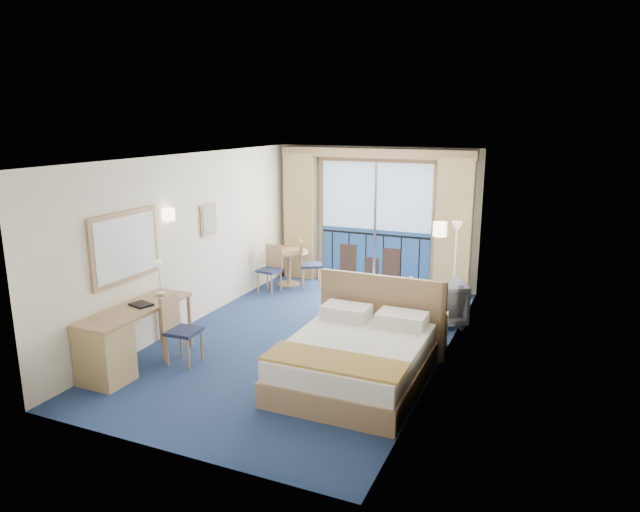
% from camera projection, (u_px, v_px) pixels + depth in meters
% --- Properties ---
extents(floor, '(6.50, 6.50, 0.00)m').
position_uv_depth(floor, '(307.00, 339.00, 8.55)').
color(floor, navy).
rests_on(floor, ground).
extents(room_walls, '(4.04, 6.54, 2.72)m').
position_uv_depth(room_walls, '(306.00, 222.00, 8.13)').
color(room_walls, white).
rests_on(room_walls, ground).
extents(balcony_door, '(2.36, 0.03, 2.52)m').
position_uv_depth(balcony_door, '(375.00, 227.00, 11.15)').
color(balcony_door, navy).
rests_on(balcony_door, room_walls).
extents(curtain_left, '(0.65, 0.22, 2.55)m').
position_uv_depth(curtain_left, '(300.00, 216.00, 11.58)').
color(curtain_left, tan).
rests_on(curtain_left, room_walls).
extents(curtain_right, '(0.65, 0.22, 2.55)m').
position_uv_depth(curtain_right, '(454.00, 228.00, 10.39)').
color(curtain_right, tan).
rests_on(curtain_right, room_walls).
extents(pelmet, '(3.80, 0.25, 0.18)m').
position_uv_depth(pelmet, '(375.00, 153.00, 10.70)').
color(pelmet, '#9F8256').
rests_on(pelmet, room_walls).
extents(mirror, '(0.05, 1.25, 0.95)m').
position_uv_depth(mirror, '(125.00, 247.00, 7.60)').
color(mirror, '#9F8256').
rests_on(mirror, room_walls).
extents(wall_print, '(0.04, 0.42, 0.52)m').
position_uv_depth(wall_print, '(209.00, 220.00, 9.33)').
color(wall_print, '#9F8256').
rests_on(wall_print, room_walls).
extents(sconce_left, '(0.18, 0.18, 0.18)m').
position_uv_depth(sconce_left, '(169.00, 215.00, 8.32)').
color(sconce_left, beige).
rests_on(sconce_left, room_walls).
extents(sconce_right, '(0.18, 0.18, 0.18)m').
position_uv_depth(sconce_right, '(440.00, 229.00, 7.23)').
color(sconce_right, beige).
rests_on(sconce_right, room_walls).
extents(bed, '(1.79, 2.13, 1.13)m').
position_uv_depth(bed, '(357.00, 358.00, 7.10)').
color(bed, '#9F8256').
rests_on(bed, ground).
extents(nightstand, '(0.40, 0.38, 0.52)m').
position_uv_depth(nightstand, '(431.00, 331.00, 8.15)').
color(nightstand, tan).
rests_on(nightstand, ground).
extents(phone, '(0.21, 0.18, 0.08)m').
position_uv_depth(phone, '(434.00, 312.00, 8.03)').
color(phone, silver).
rests_on(phone, nightstand).
extents(armchair, '(1.07, 1.08, 0.73)m').
position_uv_depth(armchair, '(438.00, 302.00, 9.09)').
color(armchair, '#434951').
rests_on(armchair, ground).
extents(floor_lamp, '(0.21, 0.21, 1.51)m').
position_uv_depth(floor_lamp, '(456.00, 243.00, 9.75)').
color(floor_lamp, silver).
rests_on(floor_lamp, ground).
extents(desk, '(0.59, 1.71, 0.80)m').
position_uv_depth(desk, '(112.00, 345.00, 7.15)').
color(desk, '#9F8256').
rests_on(desk, ground).
extents(desk_chair, '(0.44, 0.43, 0.94)m').
position_uv_depth(desk_chair, '(178.00, 325.00, 7.61)').
color(desk_chair, '#1F2648').
rests_on(desk_chair, ground).
extents(folder, '(0.33, 0.28, 0.03)m').
position_uv_depth(folder, '(141.00, 304.00, 7.56)').
color(folder, black).
rests_on(folder, desk).
extents(desk_lamp, '(0.13, 0.13, 0.48)m').
position_uv_depth(desk_lamp, '(159.00, 271.00, 7.91)').
color(desk_lamp, silver).
rests_on(desk_lamp, desk).
extents(round_table, '(0.77, 0.77, 0.69)m').
position_uv_depth(round_table, '(289.00, 259.00, 11.19)').
color(round_table, '#9F8256').
rests_on(round_table, ground).
extents(table_chair_a, '(0.56, 0.56, 0.94)m').
position_uv_depth(table_chair_a, '(307.00, 261.00, 11.00)').
color(table_chair_a, '#1F2648').
rests_on(table_chair_a, ground).
extents(table_chair_b, '(0.42, 0.43, 0.89)m').
position_uv_depth(table_chair_b, '(271.00, 266.00, 10.78)').
color(table_chair_b, '#1F2648').
rests_on(table_chair_b, ground).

